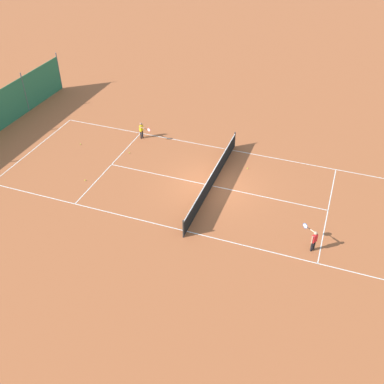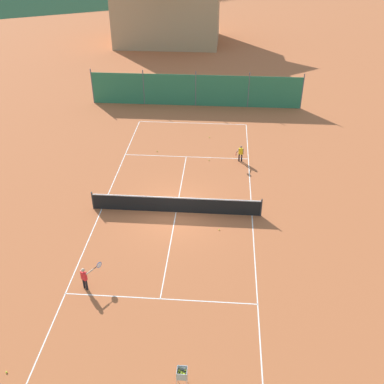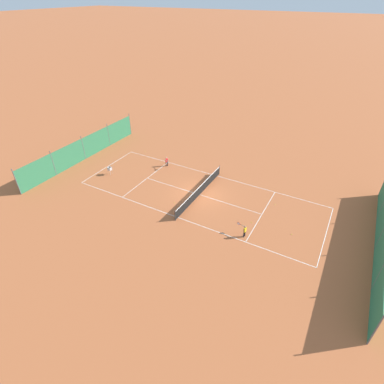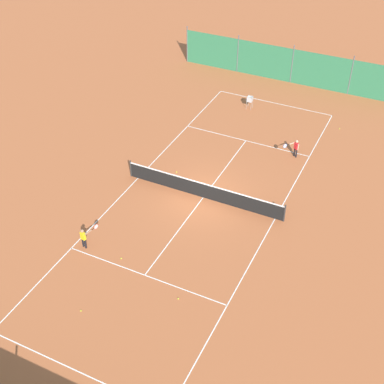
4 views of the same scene
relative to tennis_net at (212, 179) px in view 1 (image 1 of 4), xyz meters
name	(u,v)px [view 1 (image 1 of 4)]	position (x,y,z in m)	size (l,w,h in m)	color
ground_plane	(212,186)	(0.00, 0.00, -0.50)	(600.00, 600.00, 0.00)	#B25B33
court_line_markings	(212,186)	(0.00, 0.00, -0.50)	(8.25, 23.85, 0.01)	white
tennis_net	(212,179)	(0.00, 0.00, 0.00)	(9.18, 0.08, 1.06)	#2D2D2D
player_near_service	(142,129)	(3.53, 6.00, 0.16)	(0.53, 0.92, 1.12)	black
player_far_baseline	(314,239)	(-3.26, -5.99, 0.17)	(0.80, 0.79, 1.14)	black
tennis_ball_far_corner	(248,168)	(2.37, -1.44, -0.47)	(0.07, 0.07, 0.07)	#CCE033
tennis_ball_by_net_left	(80,144)	(1.41, 9.42, -0.47)	(0.07, 0.07, 0.07)	#CCE033
tennis_ball_near_corner	(129,153)	(1.53, 5.97, -0.47)	(0.07, 0.07, 0.07)	#CCE033
tennis_ball_by_net_right	(85,180)	(-2.03, 7.01, -0.47)	(0.07, 0.07, 0.07)	#CCE033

